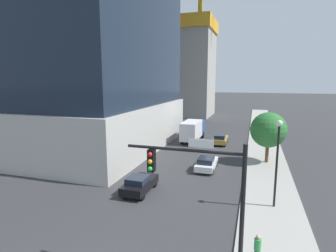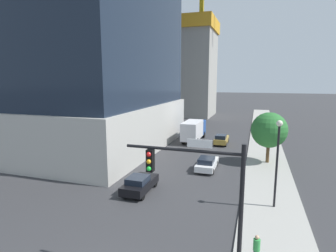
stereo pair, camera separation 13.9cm
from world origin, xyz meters
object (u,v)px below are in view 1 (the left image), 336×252
construction_building (188,63)px  box_truck (193,129)px  car_white (206,163)px  car_gold (220,139)px  car_black (139,184)px  street_tree (268,130)px  street_lamp (278,152)px  pedestrian_green_shirt (257,249)px  traffic_light_pole (202,185)px

construction_building → box_truck: size_ratio=4.16×
car_white → car_gold: size_ratio=1.05×
car_white → car_gold: (0.00, 11.89, 0.09)m
car_black → street_tree: bearing=48.4°
car_white → street_lamp: bearing=-49.3°
construction_building → car_gold: bearing=-68.2°
car_white → pedestrian_green_shirt: (5.00, -14.26, 0.27)m
traffic_light_pole → car_gold: 28.29m
street_lamp → car_gold: street_lamp is taller
construction_building → street_lamp: 54.12m
traffic_light_pole → pedestrian_green_shirt: 4.84m
traffic_light_pole → box_truck: bearing=103.3°
construction_building → car_white: size_ratio=7.51×
car_black → pedestrian_green_shirt: (9.32, -6.73, 0.21)m
street_lamp → street_tree: street_lamp is taller
street_lamp → pedestrian_green_shirt: size_ratio=4.06×
street_tree → car_gold: size_ratio=1.36×
street_lamp → car_white: 10.18m
street_lamp → construction_building: bearing=110.4°
car_white → car_gold: 11.89m
construction_building → street_tree: construction_building is taller
street_tree → construction_building: bearing=115.6°
car_gold → street_lamp: bearing=-72.0°
street_lamp → street_tree: size_ratio=1.13×
street_tree → box_truck: size_ratio=0.72×
car_black → car_gold: size_ratio=1.01×
street_lamp → pedestrian_green_shirt: bearing=-99.8°
construction_building → street_tree: 43.84m
street_lamp → car_gold: (-6.22, 19.10, -3.51)m
car_white → box_truck: 13.53m
street_lamp → car_black: size_ratio=1.53×
traffic_light_pole → pedestrian_green_shirt: traffic_light_pole is taller
traffic_light_pole → box_truck: (-6.79, 28.80, -2.86)m
box_truck → car_gold: bearing=-11.6°
car_gold → construction_building: bearing=111.8°
traffic_light_pole → pedestrian_green_shirt: (2.53, 1.76, -3.73)m
car_black → street_lamp: bearing=1.7°
street_tree → car_white: street_tree is taller
box_truck → traffic_light_pole: bearing=-76.7°
box_truck → pedestrian_green_shirt: 28.61m
car_gold → traffic_light_pole: bearing=-84.9°
street_lamp → box_truck: street_lamp is taller
car_white → car_black: bearing=-119.8°
street_lamp → pedestrian_green_shirt: 7.89m
car_black → car_gold: bearing=77.5°
street_tree → car_white: bearing=-145.4°
traffic_light_pole → street_lamp: bearing=67.0°
street_lamp → box_truck: bearing=117.8°
street_tree → box_truck: 13.63m
street_tree → pedestrian_green_shirt: size_ratio=3.59×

